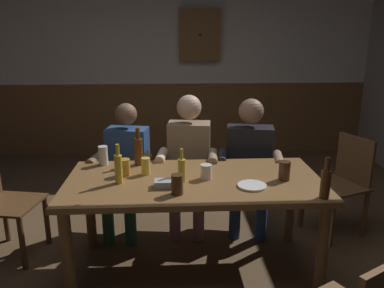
% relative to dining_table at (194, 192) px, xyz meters
% --- Properties ---
extents(ground_plane, '(6.99, 6.99, 0.00)m').
position_rel_dining_table_xyz_m(ground_plane, '(0.00, 0.07, -0.64)').
color(ground_plane, brown).
extents(back_wall_upper, '(5.38, 0.12, 1.52)m').
position_rel_dining_table_xyz_m(back_wall_upper, '(0.00, 3.04, 1.17)').
color(back_wall_upper, silver).
extents(back_wall_wainscot, '(5.38, 0.12, 1.05)m').
position_rel_dining_table_xyz_m(back_wall_wainscot, '(0.00, 3.04, -0.12)').
color(back_wall_wainscot, brown).
rests_on(back_wall_wainscot, ground_plane).
extents(dining_table, '(1.86, 0.90, 0.74)m').
position_rel_dining_table_xyz_m(dining_table, '(0.00, 0.00, 0.00)').
color(dining_table, brown).
rests_on(dining_table, ground_plane).
extents(person_0, '(0.54, 0.57, 1.17)m').
position_rel_dining_table_xyz_m(person_0, '(-0.57, 0.67, -0.00)').
color(person_0, '#2D4C84').
rests_on(person_0, ground_plane).
extents(person_1, '(0.55, 0.56, 1.24)m').
position_rel_dining_table_xyz_m(person_1, '(-0.01, 0.69, 0.05)').
color(person_1, '#997F60').
rests_on(person_1, ground_plane).
extents(person_2, '(0.60, 0.58, 1.20)m').
position_rel_dining_table_xyz_m(person_2, '(0.55, 0.68, 0.03)').
color(person_2, black).
rests_on(person_2, ground_plane).
extents(chair_empty_near_right, '(0.57, 0.57, 0.88)m').
position_rel_dining_table_xyz_m(chair_empty_near_right, '(1.37, 0.54, -0.16)').
color(chair_empty_near_right, brown).
rests_on(chair_empty_near_right, ground_plane).
extents(chair_empty_far_end, '(0.52, 0.52, 0.88)m').
position_rel_dining_table_xyz_m(chair_empty_far_end, '(-1.54, 0.30, -0.16)').
color(chair_empty_far_end, brown).
rests_on(chair_empty_far_end, ground_plane).
extents(condiment_caddy, '(0.14, 0.10, 0.05)m').
position_rel_dining_table_xyz_m(condiment_caddy, '(-0.21, -0.14, 0.12)').
color(condiment_caddy, '#B2B7BC').
rests_on(condiment_caddy, dining_table).
extents(plate_0, '(0.20, 0.20, 0.01)m').
position_rel_dining_table_xyz_m(plate_0, '(0.39, -0.16, 0.11)').
color(plate_0, white).
rests_on(plate_0, dining_table).
extents(bottle_0, '(0.05, 0.05, 0.29)m').
position_rel_dining_table_xyz_m(bottle_0, '(-0.53, -0.04, 0.21)').
color(bottle_0, gold).
rests_on(bottle_0, dining_table).
extents(bottle_1, '(0.05, 0.05, 0.24)m').
position_rel_dining_table_xyz_m(bottle_1, '(-0.09, -0.03, 0.19)').
color(bottle_1, gold).
rests_on(bottle_1, dining_table).
extents(bottle_2, '(0.06, 0.06, 0.28)m').
position_rel_dining_table_xyz_m(bottle_2, '(0.82, -0.38, 0.21)').
color(bottle_2, '#593314').
rests_on(bottle_2, dining_table).
extents(bottle_3, '(0.07, 0.07, 0.30)m').
position_rel_dining_table_xyz_m(bottle_3, '(-0.43, 0.35, 0.22)').
color(bottle_3, '#593314').
rests_on(bottle_3, dining_table).
extents(pint_glass_0, '(0.08, 0.08, 0.14)m').
position_rel_dining_table_xyz_m(pint_glass_0, '(0.65, -0.05, 0.17)').
color(pint_glass_0, '#4C2D19').
rests_on(pint_glass_0, dining_table).
extents(pint_glass_1, '(0.08, 0.08, 0.15)m').
position_rel_dining_table_xyz_m(pint_glass_1, '(-0.71, 0.36, 0.17)').
color(pint_glass_1, white).
rests_on(pint_glass_1, dining_table).
extents(pint_glass_2, '(0.08, 0.08, 0.13)m').
position_rel_dining_table_xyz_m(pint_glass_2, '(-0.51, 0.11, 0.16)').
color(pint_glass_2, gold).
rests_on(pint_glass_2, dining_table).
extents(pint_glass_3, '(0.07, 0.07, 0.13)m').
position_rel_dining_table_xyz_m(pint_glass_3, '(-0.35, 0.12, 0.16)').
color(pint_glass_3, '#E5C64C').
rests_on(pint_glass_3, dining_table).
extents(pint_glass_4, '(0.08, 0.08, 0.11)m').
position_rel_dining_table_xyz_m(pint_glass_4, '(0.09, 0.01, 0.15)').
color(pint_glass_4, white).
rests_on(pint_glass_4, dining_table).
extents(pint_glass_5, '(0.08, 0.08, 0.14)m').
position_rel_dining_table_xyz_m(pint_glass_5, '(-0.13, -0.26, 0.17)').
color(pint_glass_5, '#4C2D19').
rests_on(pint_glass_5, dining_table).
extents(wall_dart_cabinet, '(0.56, 0.15, 0.70)m').
position_rel_dining_table_xyz_m(wall_dart_cabinet, '(0.25, 2.91, 1.09)').
color(wall_dart_cabinet, brown).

